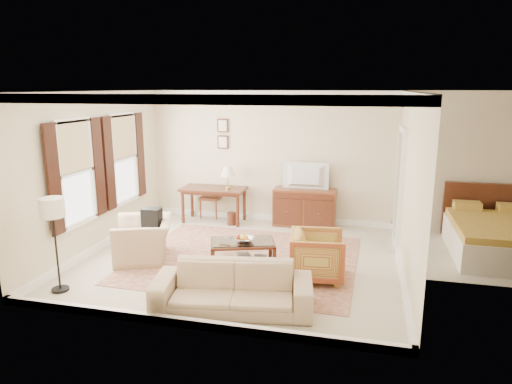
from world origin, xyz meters
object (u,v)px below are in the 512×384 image
at_px(club_armchair, 143,233).
at_px(sofa, 233,281).
at_px(tv, 305,168).
at_px(writing_desk, 214,193).
at_px(coffee_table, 243,247).
at_px(striped_armchair, 317,254).
at_px(sideboard, 305,207).

height_order(club_armchair, sofa, club_armchair).
xyz_separation_m(tv, sofa, (-0.43, -4.06, -0.87)).
distance_m(writing_desk, club_armchair, 2.51).
relative_size(writing_desk, sofa, 0.66).
distance_m(coffee_table, sofa, 1.55).
relative_size(coffee_table, sofa, 0.56).
distance_m(striped_armchair, club_armchair, 3.07).
distance_m(tv, coffee_table, 2.80).
height_order(sideboard, sofa, sofa).
relative_size(writing_desk, striped_armchair, 1.69).
height_order(writing_desk, striped_armchair, striped_armchair).
height_order(striped_armchair, club_armchair, club_armchair).
bearing_deg(club_armchair, striped_armchair, 64.69).
bearing_deg(sofa, writing_desk, 102.92).
bearing_deg(coffee_table, striped_armchair, -10.37).
bearing_deg(coffee_table, writing_desk, 118.90).
height_order(tv, sofa, tv).
xyz_separation_m(writing_desk, tv, (2.02, 0.15, 0.62)).
bearing_deg(sofa, coffee_table, 90.98).
bearing_deg(coffee_table, sideboard, 74.70).
height_order(striped_armchair, sofa, striped_armchair).
height_order(sideboard, club_armchair, club_armchair).
distance_m(club_armchair, sofa, 2.52).
distance_m(tv, club_armchair, 3.69).
xyz_separation_m(writing_desk, club_armchair, (-0.46, -2.46, -0.19)).
distance_m(striped_armchair, sofa, 1.63).
bearing_deg(sideboard, sofa, -95.95).
height_order(sideboard, striped_armchair, striped_armchair).
bearing_deg(striped_armchair, tv, 5.02).
bearing_deg(tv, coffee_table, 74.58).
bearing_deg(striped_armchair, sideboard, 4.94).
relative_size(tv, sofa, 0.44).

